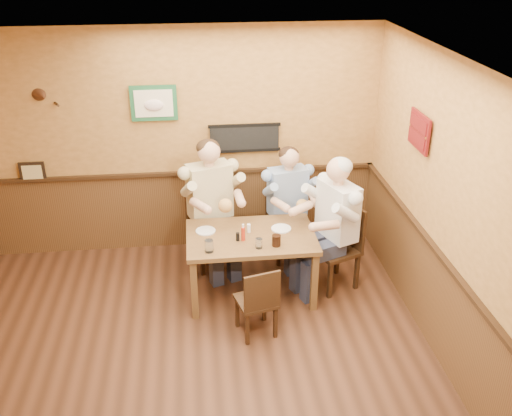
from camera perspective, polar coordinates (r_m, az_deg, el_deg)
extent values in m
plane|color=#341C0F|center=(5.58, -7.62, -16.40)|extent=(5.00, 5.00, 0.00)
cube|color=silver|center=(4.23, -9.91, 12.76)|extent=(5.00, 5.00, 0.02)
cube|color=#BE8742|center=(7.02, -8.20, 6.39)|extent=(5.00, 0.02, 2.80)
cube|color=#BE8742|center=(5.25, 19.76, -2.12)|extent=(0.02, 5.00, 2.80)
cube|color=brown|center=(7.36, -7.76, -0.26)|extent=(5.00, 0.02, 1.00)
cube|color=brown|center=(5.71, 18.20, -10.11)|extent=(0.02, 5.00, 1.00)
cube|color=black|center=(6.99, -1.15, 7.01)|extent=(0.88, 0.03, 0.34)
cube|color=#1E5932|center=(6.84, -10.19, 10.28)|extent=(0.54, 0.03, 0.42)
cube|color=black|center=(7.34, -21.44, 3.34)|extent=(0.30, 0.03, 0.26)
cube|color=maroon|center=(5.90, 16.01, 7.40)|extent=(0.03, 0.48, 0.36)
cube|color=brown|center=(6.22, -0.51, -2.92)|extent=(1.40, 0.90, 0.05)
cube|color=brown|center=(6.06, -6.19, -8.13)|extent=(0.07, 0.07, 0.70)
cube|color=brown|center=(6.18, 5.85, -7.36)|extent=(0.07, 0.07, 0.70)
cube|color=brown|center=(6.72, -6.31, -4.38)|extent=(0.07, 0.07, 0.70)
cube|color=brown|center=(6.83, 4.51, -3.76)|extent=(0.07, 0.07, 0.70)
cylinder|color=silver|center=(5.89, -4.72, -3.81)|extent=(0.12, 0.12, 0.13)
cylinder|color=silver|center=(5.94, 0.29, -3.55)|extent=(0.09, 0.09, 0.11)
cylinder|color=black|center=(5.98, 2.05, -3.26)|extent=(0.12, 0.12, 0.12)
cylinder|color=red|center=(6.06, -1.29, -2.53)|extent=(0.06, 0.06, 0.18)
cylinder|color=white|center=(6.24, -0.73, -2.04)|extent=(0.05, 0.05, 0.10)
cylinder|color=black|center=(6.08, -1.84, -2.89)|extent=(0.05, 0.05, 0.09)
cylinder|color=silver|center=(6.30, -5.06, -2.29)|extent=(0.26, 0.26, 0.01)
cylinder|color=silver|center=(6.33, 2.53, -2.07)|extent=(0.28, 0.28, 0.01)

